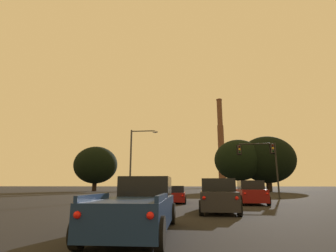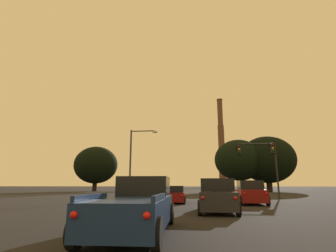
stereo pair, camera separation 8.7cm
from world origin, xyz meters
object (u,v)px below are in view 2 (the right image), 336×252
(suv_right_lane_front, at_px, (250,193))
(traffic_light_overhead_right, at_px, (263,156))
(pickup_truck_left_lane_third, at_px, (137,207))
(street_lamp, at_px, (135,155))
(hatchback_left_lane_front, at_px, (175,195))
(smokestack, at_px, (222,151))
(suv_center_lane_second, at_px, (217,196))

(suv_right_lane_front, relative_size, traffic_light_overhead_right, 0.79)
(pickup_truck_left_lane_third, bearing_deg, suv_right_lane_front, 63.82)
(pickup_truck_left_lane_third, height_order, street_lamp, street_lamp)
(suv_right_lane_front, distance_m, hatchback_left_lane_front, 6.27)
(pickup_truck_left_lane_third, xyz_separation_m, hatchback_left_lane_front, (0.03, 14.24, -0.14))
(suv_right_lane_front, relative_size, street_lamp, 0.64)
(pickup_truck_left_lane_third, height_order, smokestack, smokestack)
(suv_center_lane_second, height_order, pickup_truck_left_lane_third, suv_center_lane_second)
(suv_center_lane_second, bearing_deg, pickup_truck_left_lane_third, -112.65)
(suv_center_lane_second, height_order, suv_right_lane_front, same)
(smokestack, bearing_deg, pickup_truck_left_lane_third, -96.39)
(hatchback_left_lane_front, height_order, street_lamp, street_lamp)
(smokestack, bearing_deg, suv_right_lane_front, -94.49)
(traffic_light_overhead_right, distance_m, smokestack, 134.61)
(suv_right_lane_front, height_order, hatchback_left_lane_front, suv_right_lane_front)
(street_lamp, distance_m, smokestack, 138.29)
(pickup_truck_left_lane_third, distance_m, hatchback_left_lane_front, 14.24)
(hatchback_left_lane_front, bearing_deg, smokestack, 81.08)
(hatchback_left_lane_front, bearing_deg, pickup_truck_left_lane_third, -92.02)
(suv_right_lane_front, bearing_deg, pickup_truck_left_lane_third, -112.20)
(traffic_light_overhead_right, relative_size, street_lamp, 0.81)
(pickup_truck_left_lane_third, xyz_separation_m, traffic_light_overhead_right, (9.58, 22.23, 3.97))
(pickup_truck_left_lane_third, distance_m, street_lamp, 21.11)
(pickup_truck_left_lane_third, relative_size, street_lamp, 0.72)
(hatchback_left_lane_front, xyz_separation_m, traffic_light_overhead_right, (9.55, 7.99, 4.11))
(suv_center_lane_second, distance_m, hatchback_left_lane_front, 8.00)
(traffic_light_overhead_right, relative_size, smokestack, 0.11)
(suv_center_lane_second, relative_size, pickup_truck_left_lane_third, 0.89)
(suv_right_lane_front, bearing_deg, hatchback_left_lane_front, 177.69)
(street_lamp, bearing_deg, suv_center_lane_second, -58.74)
(suv_center_lane_second, distance_m, smokestack, 150.82)
(hatchback_left_lane_front, distance_m, smokestack, 143.92)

